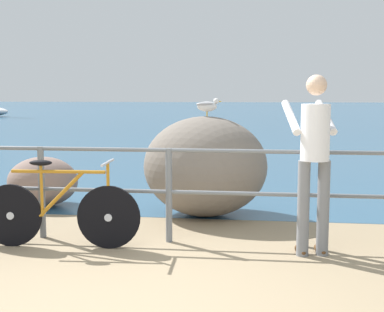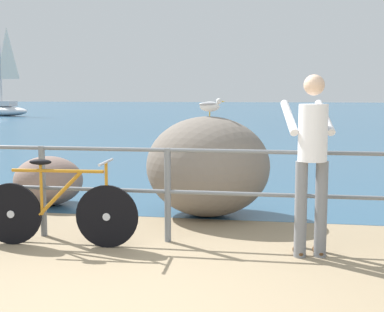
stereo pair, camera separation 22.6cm
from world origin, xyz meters
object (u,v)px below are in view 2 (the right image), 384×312
Objects in this scene: breakwater_boulder_main at (208,166)px; seagull at (210,105)px; sailboat at (4,106)px; bicycle at (59,210)px; breakwater_boulder_left at (48,181)px; person_at_railing at (312,157)px.

seagull is (0.02, 0.04, 0.79)m from breakwater_boulder_main.
sailboat reaches higher than seagull.
bicycle is 4.96× the size of seagull.
breakwater_boulder_left is 2.63m from seagull.
bicycle reaches higher than breakwater_boulder_left.
breakwater_boulder_main is 33.64m from sailboat.
breakwater_boulder_left is at bearing 114.65° from bicycle.
breakwater_boulder_main is 1.62× the size of breakwater_boulder_left.
breakwater_boulder_main is at bearing 143.37° from sailboat.
sailboat is (-18.40, 28.13, -0.74)m from seagull.
breakwater_boulder_main is at bearing -128.55° from seagull.
person_at_railing reaches higher than breakwater_boulder_left.
person_at_railing reaches higher than seagull.
breakwater_boulder_main is 0.26× the size of sailboat.
breakwater_boulder_main is (1.35, 1.65, 0.26)m from bicycle.
seagull reaches higher than breakwater_boulder_main.
sailboat is at bearing 21.58° from person_at_railing.
sailboat is at bearing 119.88° from breakwater_boulder_left.
bicycle is 2.65m from person_at_railing.
bicycle is 0.28× the size of sailboat.
person_at_railing is (2.58, 0.07, 0.60)m from bicycle.
bicycle is at bearing 139.98° from sailboat.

